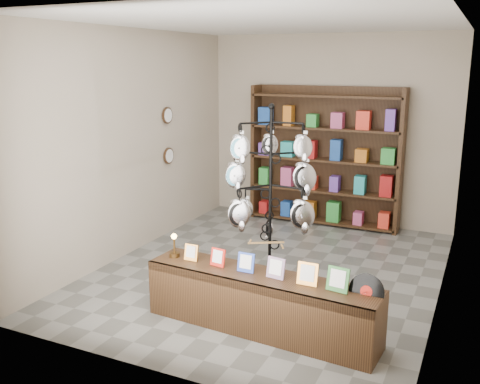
% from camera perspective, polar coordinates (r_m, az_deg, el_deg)
% --- Properties ---
extents(ground, '(5.00, 5.00, 0.00)m').
position_cam_1_polar(ground, '(6.82, 3.21, -8.38)').
color(ground, slate).
rests_on(ground, ground).
extents(room_envelope, '(5.00, 5.00, 5.00)m').
position_cam_1_polar(room_envelope, '(6.36, 3.43, 7.25)').
color(room_envelope, '#A99988').
rests_on(room_envelope, ground).
extents(display_tree, '(1.18, 1.18, 2.13)m').
position_cam_1_polar(display_tree, '(5.93, 3.27, 0.72)').
color(display_tree, black).
rests_on(display_tree, ground).
extents(front_shelf, '(2.37, 0.64, 0.83)m').
position_cam_1_polar(front_shelf, '(5.30, 2.19, -11.67)').
color(front_shelf, black).
rests_on(front_shelf, ground).
extents(back_shelving, '(2.42, 0.36, 2.20)m').
position_cam_1_polar(back_shelving, '(8.64, 9.01, 3.31)').
color(back_shelving, black).
rests_on(back_shelving, ground).
extents(wall_clocks, '(0.03, 0.24, 0.84)m').
position_cam_1_polar(wall_clocks, '(8.01, -7.69, 5.97)').
color(wall_clocks, black).
rests_on(wall_clocks, ground).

